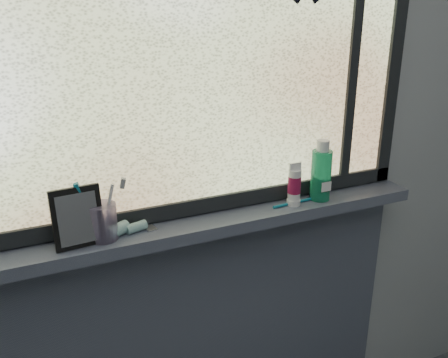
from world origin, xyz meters
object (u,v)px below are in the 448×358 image
vanity_mirror (77,218)px  toothbrush_cup (103,222)px  mouthwash_bottle (321,170)px  cream_tube (294,183)px

vanity_mirror → toothbrush_cup: (0.07, 0.01, -0.03)m
toothbrush_cup → mouthwash_bottle: bearing=-0.5°
toothbrush_cup → vanity_mirror: bearing=-169.6°
toothbrush_cup → cream_tube: size_ratio=1.02×
toothbrush_cup → cream_tube: (0.63, -0.01, 0.02)m
vanity_mirror → toothbrush_cup: 0.08m
vanity_mirror → cream_tube: bearing=-4.6°
toothbrush_cup → cream_tube: bearing=-1.2°
vanity_mirror → mouthwash_bottle: (0.81, 0.01, 0.02)m
vanity_mirror → mouthwash_bottle: size_ratio=1.00×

